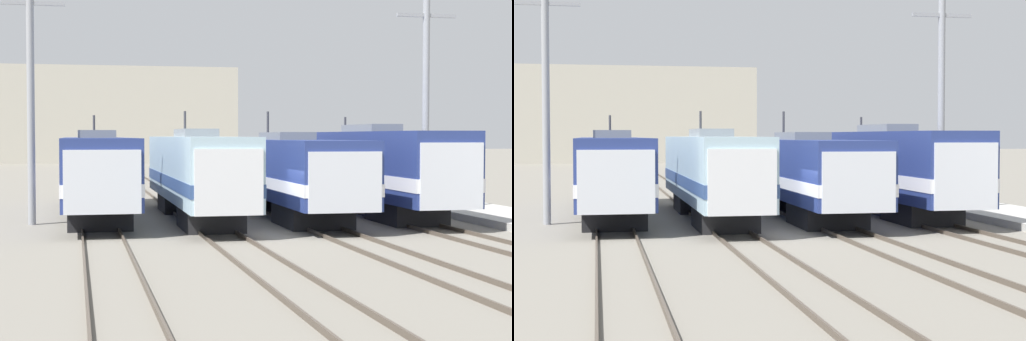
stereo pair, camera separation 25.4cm
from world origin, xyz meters
TOP-DOWN VIEW (x-y plane):
  - ground_plane at (0.00, 0.00)m, footprint 400.00×400.00m
  - rail_pair_far_left at (-6.56, 0.00)m, footprint 1.51×120.00m
  - rail_pair_center_left at (-2.19, 0.00)m, footprint 1.51×120.00m
  - rail_pair_center_right at (2.19, 0.00)m, footprint 1.51×120.00m
  - rail_pair_far_right at (6.56, 0.00)m, footprint 1.51×120.00m
  - locomotive_far_left at (-6.56, 8.95)m, footprint 3.07×19.06m
  - locomotive_center_left at (-2.19, 6.60)m, footprint 2.75×17.28m
  - locomotive_center_right at (2.19, 7.16)m, footprint 3.10×18.03m
  - locomotive_far_right at (6.56, 7.73)m, footprint 2.84×18.44m
  - catenary_tower_left at (-9.35, 6.15)m, footprint 2.91×0.33m
  - catenary_tower_right at (8.53, 6.15)m, footprint 2.91×0.33m
  - depot_building at (-3.91, 91.64)m, footprint 37.70×9.16m

SIDE VIEW (x-z plane):
  - ground_plane at x=0.00m, z-range 0.00..0.00m
  - rail_pair_far_left at x=-6.56m, z-range 0.00..0.15m
  - rail_pair_center_left at x=-2.19m, z-range 0.00..0.15m
  - rail_pair_center_right at x=2.19m, z-range 0.00..0.15m
  - rail_pair_far_right at x=6.56m, z-range 0.00..0.15m
  - locomotive_center_right at x=2.19m, z-range -0.47..4.57m
  - locomotive_far_left at x=-6.56m, z-range -0.34..4.52m
  - locomotive_center_left at x=-2.19m, z-range -0.39..4.63m
  - locomotive_far_right at x=6.56m, z-range -0.17..4.63m
  - catenary_tower_left at x=-9.35m, z-range 0.25..10.92m
  - catenary_tower_right at x=8.53m, z-range 0.25..10.92m
  - depot_building at x=-3.91m, z-range 0.00..13.42m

